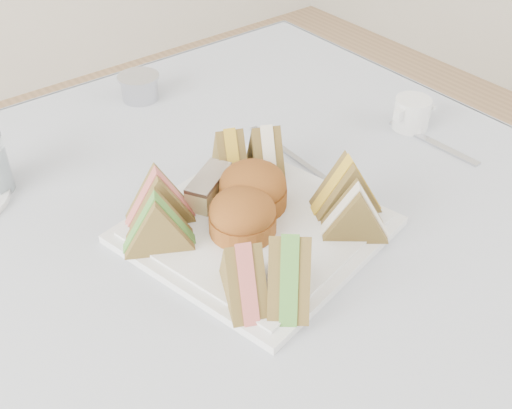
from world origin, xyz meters
TOP-DOWN VIEW (x-y plane):
  - table at (0.00, 0.00)m, footprint 0.90×0.90m
  - tablecloth at (0.00, 0.00)m, footprint 1.02×1.02m
  - serving_plate at (-0.01, -0.05)m, footprint 0.36×0.36m
  - sandwich_fl_a at (-0.11, -0.14)m, footprint 0.08×0.10m
  - sandwich_fl_b at (-0.06, -0.17)m, footprint 0.10×0.11m
  - sandwich_fr_a at (0.11, -0.09)m, footprint 0.11×0.08m
  - sandwich_fr_b at (0.08, -0.14)m, footprint 0.10×0.09m
  - sandwich_bl_a at (-0.14, 0.00)m, footprint 0.10×0.08m
  - sandwich_bl_b at (-0.11, 0.05)m, footprint 0.10×0.08m
  - sandwich_br_a at (0.08, 0.05)m, footprint 0.08×0.10m
  - sandwich_br_b at (0.03, 0.08)m, footprint 0.07×0.10m
  - scone_left at (-0.04, -0.05)m, footprint 0.11×0.11m
  - scone_right at (0.01, -0.01)m, footprint 0.12×0.12m
  - pastry_slice at (-0.03, 0.04)m, footprint 0.09×0.07m
  - tea_strainer at (0.06, 0.39)m, footprint 0.10×0.10m
  - knife at (0.36, -0.05)m, footprint 0.02×0.18m
  - fork at (0.15, 0.06)m, footprint 0.02×0.17m
  - creamer_jug at (0.37, 0.01)m, footprint 0.06×0.06m

SIDE VIEW (x-z plane):
  - table at x=0.00m, z-range 0.00..0.74m
  - tablecloth at x=0.00m, z-range 0.74..0.75m
  - knife at x=0.36m, z-range 0.75..0.75m
  - fork at x=0.15m, z-range 0.75..0.75m
  - serving_plate at x=-0.01m, z-range 0.75..0.76m
  - tea_strainer at x=0.06m, z-range 0.75..0.79m
  - creamer_jug at x=0.37m, z-range 0.75..0.80m
  - pastry_slice at x=-0.03m, z-range 0.76..0.80m
  - scone_left at x=-0.04m, z-range 0.76..0.82m
  - scone_right at x=0.01m, z-range 0.76..0.82m
  - sandwich_br_b at x=0.03m, z-range 0.76..0.84m
  - sandwich_fr_b at x=0.08m, z-range 0.76..0.84m
  - sandwich_br_a at x=0.08m, z-range 0.76..0.84m
  - sandwich_bl_a at x=-0.14m, z-range 0.76..0.84m
  - sandwich_fl_a at x=-0.11m, z-range 0.76..0.84m
  - sandwich_bl_b at x=-0.11m, z-range 0.76..0.84m
  - sandwich_fr_a at x=0.11m, z-range 0.76..0.85m
  - sandwich_fl_b at x=-0.06m, z-range 0.76..0.85m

